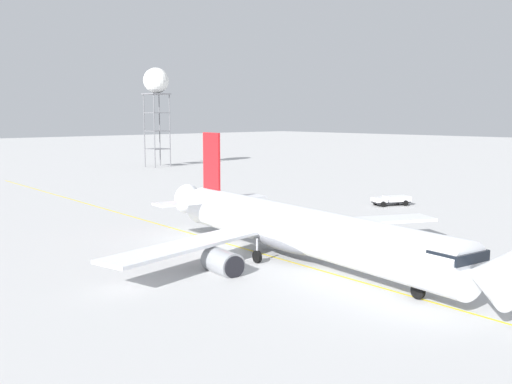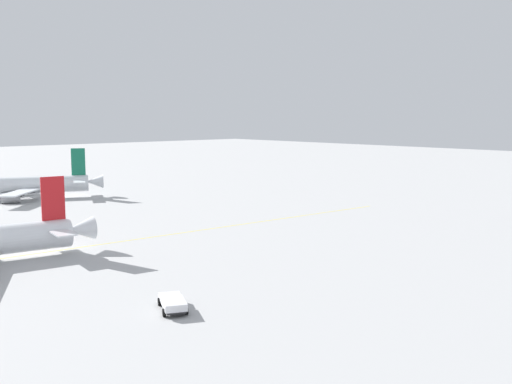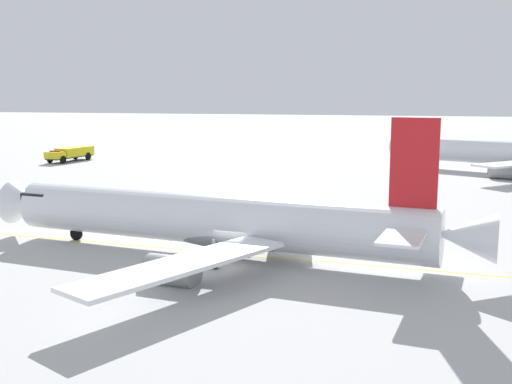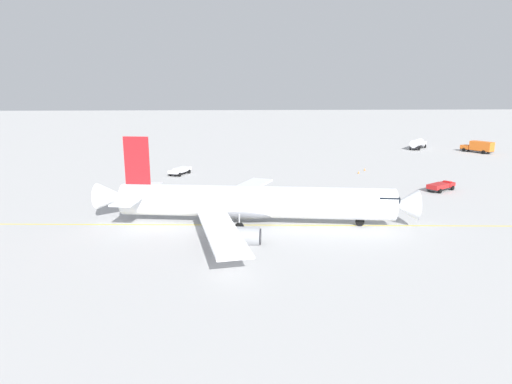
{
  "view_description": "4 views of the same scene",
  "coord_description": "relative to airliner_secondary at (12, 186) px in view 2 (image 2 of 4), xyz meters",
  "views": [
    {
      "loc": [
        40.08,
        36.47,
        12.74
      ],
      "look_at": [
        -5.41,
        -12.58,
        4.02
      ],
      "focal_mm": 41.42,
      "sensor_mm": 36.0,
      "label": 1
    },
    {
      "loc": [
        -78.14,
        20.91,
        19.26
      ],
      "look_at": [
        -16.71,
        -35.14,
        8.49
      ],
      "focal_mm": 41.51,
      "sensor_mm": 36.0,
      "label": 2
    },
    {
      "loc": [
        -41.72,
        -12.61,
        12.58
      ],
      "look_at": [
        5.14,
        -0.89,
        4.73
      ],
      "focal_mm": 43.29,
      "sensor_mm": 36.0,
      "label": 3
    },
    {
      "loc": [
        56.18,
        -0.98,
        16.72
      ],
      "look_at": [
        2.43,
        2.04,
        4.01
      ],
      "focal_mm": 30.75,
      "sensor_mm": 36.0,
      "label": 4
    }
  ],
  "objects": [
    {
      "name": "airliner_secondary",
      "position": [
        0.0,
        0.0,
        0.0
      ],
      "size": [
        28.66,
        38.77,
        11.58
      ],
      "rotation": [
        0.0,
        0.0,
        1.14
      ],
      "color": "silver",
      "rests_on": "ground_plane"
    },
    {
      "name": "pushback_tug_truck",
      "position": [
        -90.32,
        17.41,
        -2.25
      ],
      "size": [
        5.71,
        4.26,
        1.3
      ],
      "rotation": [
        0.0,
        0.0,
        5.83
      ],
      "color": "#232326",
      "rests_on": "ground_plane"
    }
  ]
}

